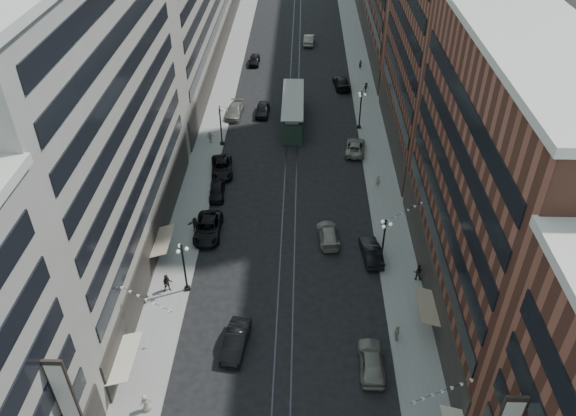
# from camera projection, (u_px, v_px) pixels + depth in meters

# --- Properties ---
(ground) EXTENTS (220.00, 220.00, 0.00)m
(ground) POSITION_uv_depth(u_px,v_px,m) (293.00, 128.00, 77.97)
(ground) COLOR black
(ground) RESTS_ON ground
(sidewalk_west) EXTENTS (4.00, 180.00, 0.15)m
(sidewalk_west) POSITION_uv_depth(u_px,v_px,m) (222.00, 95.00, 86.20)
(sidewalk_west) COLOR gray
(sidewalk_west) RESTS_ON ground
(sidewalk_east) EXTENTS (4.00, 180.00, 0.15)m
(sidewalk_east) POSITION_uv_depth(u_px,v_px,m) (366.00, 97.00, 85.74)
(sidewalk_east) COLOR gray
(sidewalk_east) RESTS_ON ground
(rail_west) EXTENTS (0.12, 180.00, 0.02)m
(rail_west) POSITION_uv_depth(u_px,v_px,m) (289.00, 97.00, 86.02)
(rail_west) COLOR #2D2D33
(rail_west) RESTS_ON ground
(rail_east) EXTENTS (0.12, 180.00, 0.02)m
(rail_east) POSITION_uv_depth(u_px,v_px,m) (298.00, 97.00, 85.99)
(rail_east) COLOR #2D2D33
(rail_east) RESTS_ON ground
(building_west_mid) EXTENTS (8.00, 36.00, 28.00)m
(building_west_mid) POSITION_uv_depth(u_px,v_px,m) (90.00, 131.00, 48.30)
(building_west_mid) COLOR gray
(building_west_mid) RESTS_ON ground
(building_east_mid) EXTENTS (8.00, 30.00, 24.00)m
(building_east_mid) POSITION_uv_depth(u_px,v_px,m) (498.00, 189.00, 44.76)
(building_east_mid) COLOR brown
(building_east_mid) RESTS_ON ground
(lamppost_sw_far) EXTENTS (1.03, 1.14, 5.52)m
(lamppost_sw_far) POSITION_uv_depth(u_px,v_px,m) (184.00, 266.00, 50.60)
(lamppost_sw_far) COLOR black
(lamppost_sw_far) RESTS_ON sidewalk_west
(lamppost_sw_mid) EXTENTS (1.03, 1.14, 5.52)m
(lamppost_sw_mid) POSITION_uv_depth(u_px,v_px,m) (221.00, 124.00, 72.31)
(lamppost_sw_mid) COLOR black
(lamppost_sw_mid) RESTS_ON sidewalk_west
(lamppost_se_far) EXTENTS (1.03, 1.14, 5.52)m
(lamppost_se_far) POSITION_uv_depth(u_px,v_px,m) (383.00, 241.00, 53.44)
(lamppost_se_far) COLOR black
(lamppost_se_far) RESTS_ON sidewalk_east
(lamppost_se_mid) EXTENTS (1.03, 1.14, 5.52)m
(lamppost_se_mid) POSITION_uv_depth(u_px,v_px,m) (360.00, 108.00, 75.94)
(lamppost_se_mid) COLOR black
(lamppost_se_mid) RESTS_ON sidewalk_east
(streetcar) EXTENTS (2.93, 13.24, 3.66)m
(streetcar) POSITION_uv_depth(u_px,v_px,m) (293.00, 111.00, 78.31)
(streetcar) COLOR #213429
(streetcar) RESTS_ON ground
(car_2) EXTENTS (2.74, 5.81, 1.60)m
(car_2) POSITION_uv_depth(u_px,v_px,m) (208.00, 228.00, 58.68)
(car_2) COLOR black
(car_2) RESTS_ON ground
(car_4) EXTENTS (2.01, 4.95, 1.68)m
(car_4) POSITION_uv_depth(u_px,v_px,m) (371.00, 361.00, 44.89)
(car_4) COLOR slate
(car_4) RESTS_ON ground
(car_5) EXTENTS (2.33, 5.09, 1.62)m
(car_5) POSITION_uv_depth(u_px,v_px,m) (236.00, 341.00, 46.58)
(car_5) COLOR black
(car_5) RESTS_ON ground
(pedestrian_1) EXTENTS (0.93, 0.74, 1.68)m
(pedestrian_1) POSITION_uv_depth(u_px,v_px,m) (146.00, 403.00, 41.64)
(pedestrian_1) COLOR #AFA191
(pedestrian_1) RESTS_ON sidewalk_west
(pedestrian_2) EXTENTS (1.04, 0.79, 1.91)m
(pedestrian_2) POSITION_uv_depth(u_px,v_px,m) (167.00, 283.00, 51.68)
(pedestrian_2) COLOR black
(pedestrian_2) RESTS_ON sidewalk_west
(pedestrian_4) EXTENTS (0.46, 0.99, 1.68)m
(pedestrian_4) POSITION_uv_depth(u_px,v_px,m) (397.00, 333.00, 47.04)
(pedestrian_4) COLOR #A69E8A
(pedestrian_4) RESTS_ON sidewalk_east
(car_7) EXTENTS (3.23, 5.73, 1.51)m
(car_7) POSITION_uv_depth(u_px,v_px,m) (222.00, 167.00, 68.35)
(car_7) COLOR black
(car_7) RESTS_ON ground
(car_8) EXTENTS (2.56, 5.46, 1.54)m
(car_8) POSITION_uv_depth(u_px,v_px,m) (235.00, 111.00, 80.45)
(car_8) COLOR #66635B
(car_8) RESTS_ON ground
(car_9) EXTENTS (1.87, 4.44, 1.50)m
(car_9) POSITION_uv_depth(u_px,v_px,m) (254.00, 60.00, 95.93)
(car_9) COLOR black
(car_9) RESTS_ON ground
(car_10) EXTENTS (2.21, 4.96, 1.58)m
(car_10) POSITION_uv_depth(u_px,v_px,m) (371.00, 252.00, 55.68)
(car_10) COLOR black
(car_10) RESTS_ON ground
(car_11) EXTENTS (2.97, 5.43, 1.44)m
(car_11) POSITION_uv_depth(u_px,v_px,m) (355.00, 147.00, 72.35)
(car_11) COLOR slate
(car_11) RESTS_ON ground
(car_12) EXTENTS (2.90, 5.82, 1.63)m
(car_12) POSITION_uv_depth(u_px,v_px,m) (342.00, 82.00, 88.30)
(car_12) COLOR black
(car_12) RESTS_ON ground
(car_13) EXTENTS (2.00, 4.64, 1.56)m
(car_13) POSITION_uv_depth(u_px,v_px,m) (262.00, 110.00, 80.74)
(car_13) COLOR black
(car_13) RESTS_ON ground
(car_14) EXTENTS (2.08, 5.27, 1.71)m
(car_14) POSITION_uv_depth(u_px,v_px,m) (309.00, 40.00, 103.59)
(car_14) COLOR gray
(car_14) RESTS_ON ground
(pedestrian_5) EXTENTS (1.54, 0.45, 1.65)m
(pedestrian_5) POSITION_uv_depth(u_px,v_px,m) (195.00, 224.00, 58.94)
(pedestrian_5) COLOR black
(pedestrian_5) RESTS_ON sidewalk_west
(pedestrian_6) EXTENTS (0.98, 0.49, 1.62)m
(pedestrian_6) POSITION_uv_depth(u_px,v_px,m) (210.00, 137.00, 73.91)
(pedestrian_6) COLOR #B3AB94
(pedestrian_6) RESTS_ON sidewalk_west
(pedestrian_7) EXTENTS (0.92, 0.60, 1.76)m
(pedestrian_7) POSITION_uv_depth(u_px,v_px,m) (418.00, 272.00, 52.97)
(pedestrian_7) COLOR black
(pedestrian_7) RESTS_ON sidewalk_east
(pedestrian_8) EXTENTS (0.62, 0.41, 1.68)m
(pedestrian_8) POSITION_uv_depth(u_px,v_px,m) (378.00, 180.00, 65.61)
(pedestrian_8) COLOR #A29986
(pedestrian_8) RESTS_ON sidewalk_east
(pedestrian_9) EXTENTS (1.07, 0.77, 1.54)m
(pedestrian_9) POSITION_uv_depth(u_px,v_px,m) (366.00, 88.00, 86.53)
(pedestrian_9) COLOR black
(pedestrian_9) RESTS_ON sidewalk_east
(car_extra_0) EXTENTS (2.52, 5.17, 1.45)m
(car_extra_0) POSITION_uv_depth(u_px,v_px,m) (328.00, 234.00, 58.03)
(car_extra_0) COLOR gray
(car_extra_0) RESTS_ON ground
(car_extra_1) EXTENTS (2.00, 4.34, 1.44)m
(car_extra_1) POSITION_uv_depth(u_px,v_px,m) (217.00, 191.00, 64.38)
(car_extra_1) COLOR black
(car_extra_1) RESTS_ON ground
(pedestrian_extra_1) EXTENTS (0.66, 0.60, 1.52)m
(pedestrian_extra_1) POSITION_uv_depth(u_px,v_px,m) (360.00, 64.00, 93.92)
(pedestrian_extra_1) COLOR black
(pedestrian_extra_1) RESTS_ON sidewalk_east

